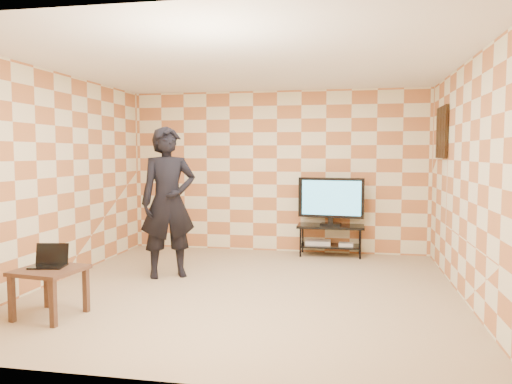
% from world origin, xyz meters
% --- Properties ---
extents(floor, '(5.00, 5.00, 0.00)m').
position_xyz_m(floor, '(0.00, 0.00, 0.00)').
color(floor, tan).
rests_on(floor, ground).
extents(wall_back, '(5.00, 0.02, 2.70)m').
position_xyz_m(wall_back, '(0.00, 2.50, 1.35)').
color(wall_back, beige).
rests_on(wall_back, ground).
extents(wall_front, '(5.00, 0.02, 2.70)m').
position_xyz_m(wall_front, '(0.00, -2.50, 1.35)').
color(wall_front, beige).
rests_on(wall_front, ground).
extents(wall_left, '(0.02, 5.00, 2.70)m').
position_xyz_m(wall_left, '(-2.50, 0.00, 1.35)').
color(wall_left, beige).
rests_on(wall_left, ground).
extents(wall_right, '(0.02, 5.00, 2.70)m').
position_xyz_m(wall_right, '(2.50, 0.00, 1.35)').
color(wall_right, beige).
rests_on(wall_right, ground).
extents(ceiling, '(5.00, 5.00, 0.02)m').
position_xyz_m(ceiling, '(0.00, 0.00, 2.70)').
color(ceiling, white).
rests_on(ceiling, wall_back).
extents(wall_art, '(0.04, 0.72, 0.72)m').
position_xyz_m(wall_art, '(2.47, 1.55, 1.95)').
color(wall_art, black).
rests_on(wall_art, wall_right).
extents(tv_stand, '(1.07, 0.48, 0.50)m').
position_xyz_m(tv_stand, '(0.92, 2.25, 0.37)').
color(tv_stand, black).
rests_on(tv_stand, floor).
extents(tv, '(1.06, 0.23, 0.77)m').
position_xyz_m(tv, '(0.92, 2.25, 0.92)').
color(tv, black).
rests_on(tv, tv_stand).
extents(dvd_player, '(0.41, 0.29, 0.07)m').
position_xyz_m(dvd_player, '(0.72, 2.28, 0.21)').
color(dvd_player, silver).
rests_on(dvd_player, tv_stand).
extents(game_console, '(0.23, 0.17, 0.05)m').
position_xyz_m(game_console, '(1.17, 2.22, 0.20)').
color(game_console, silver).
rests_on(game_console, tv_stand).
extents(side_table, '(0.66, 0.66, 0.50)m').
position_xyz_m(side_table, '(-1.76, -1.34, 0.41)').
color(side_table, '#3C2719').
rests_on(side_table, floor).
extents(laptop, '(0.38, 0.32, 0.22)m').
position_xyz_m(laptop, '(-1.81, -1.25, 0.55)').
color(laptop, black).
rests_on(laptop, side_table).
extents(person, '(0.88, 0.78, 2.01)m').
position_xyz_m(person, '(-1.17, 0.47, 1.01)').
color(person, black).
rests_on(person, floor).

